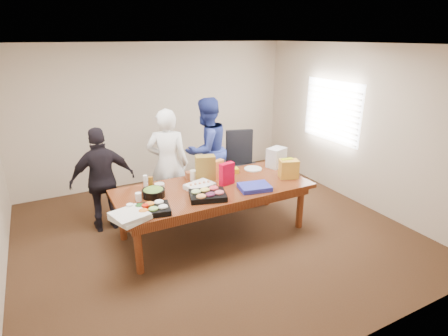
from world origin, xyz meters
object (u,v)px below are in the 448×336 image
office_chair (245,167)px  salad_bowl (154,193)px  person_center (168,164)px  person_right (207,150)px  sheet_cake (200,186)px  conference_table (214,210)px

office_chair → salad_bowl: 2.13m
office_chair → person_center: 1.50m
person_right → person_center: bearing=3.1°
person_right → salad_bowl: (-1.31, -1.11, -0.12)m
sheet_cake → office_chair: bearing=17.5°
salad_bowl → sheet_cake: bearing=-3.1°
person_right → salad_bowl: person_right is taller
conference_table → salad_bowl: size_ratio=8.98×
office_chair → person_right: bearing=174.9°
office_chair → salad_bowl: (-1.94, -0.84, 0.22)m
person_center → sheet_cake: size_ratio=4.60×
conference_table → office_chair: (1.08, 0.92, 0.20)m
office_chair → conference_table: bearing=-121.4°
office_chair → person_center: person_center is taller
office_chair → person_center: size_ratio=0.65×
person_right → conference_table: bearing=50.8°
conference_table → office_chair: office_chair is taller
conference_table → salad_bowl: bearing=174.4°
office_chair → sheet_cake: bearing=-127.4°
sheet_cake → salad_bowl: 0.67m
conference_table → office_chair: bearing=40.5°
sheet_cake → person_right: bearing=43.6°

